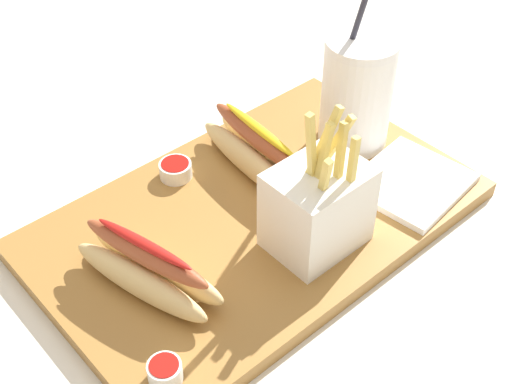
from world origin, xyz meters
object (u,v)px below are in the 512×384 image
at_px(hot_dog_1, 148,269).
at_px(napkin_stack, 411,182).
at_px(ketchup_cup_2, 176,169).
at_px(ketchup_cup_1, 165,371).
at_px(hot_dog_2, 259,153).
at_px(fries_basket, 318,207).
at_px(soda_cup, 357,92).

distance_m(hot_dog_1, napkin_stack, 0.33).
bearing_deg(ketchup_cup_2, ketchup_cup_1, 51.44).
distance_m(hot_dog_2, ketchup_cup_1, 0.31).
height_order(hot_dog_1, napkin_stack, hot_dog_1).
height_order(fries_basket, napkin_stack, fries_basket).
xyz_separation_m(hot_dog_1, ketchup_cup_2, (-0.12, -0.12, -0.02)).
bearing_deg(ketchup_cup_2, fries_basket, 104.39).
height_order(hot_dog_2, ketchup_cup_2, hot_dog_2).
height_order(fries_basket, ketchup_cup_1, fries_basket).
height_order(hot_dog_1, ketchup_cup_2, hot_dog_1).
bearing_deg(ketchup_cup_1, napkin_stack, -176.56).
bearing_deg(hot_dog_2, ketchup_cup_1, 32.22).
height_order(ketchup_cup_1, ketchup_cup_2, ketchup_cup_1).
xyz_separation_m(fries_basket, hot_dog_1, (0.17, -0.07, -0.02)).
bearing_deg(napkin_stack, ketchup_cup_1, 3.44).
height_order(hot_dog_2, ketchup_cup_1, hot_dog_2).
xyz_separation_m(fries_basket, napkin_stack, (-0.15, 0.01, -0.05)).
height_order(soda_cup, hot_dog_1, soda_cup).
distance_m(hot_dog_1, ketchup_cup_2, 0.17).
xyz_separation_m(soda_cup, fries_basket, (0.16, 0.10, -0.02)).
xyz_separation_m(fries_basket, hot_dog_2, (-0.03, -0.13, -0.03)).
bearing_deg(soda_cup, hot_dog_2, -14.75).
height_order(hot_dog_1, hot_dog_2, hot_dog_1).
bearing_deg(ketchup_cup_1, hot_dog_2, -147.78).
bearing_deg(fries_basket, soda_cup, -149.45).
bearing_deg(napkin_stack, ketchup_cup_2, -44.91).
bearing_deg(soda_cup, ketchup_cup_1, 18.44).
bearing_deg(hot_dog_1, ketchup_cup_1, 62.05).
bearing_deg(ketchup_cup_2, hot_dog_1, 44.55).
bearing_deg(napkin_stack, soda_cup, -96.99).
height_order(fries_basket, hot_dog_2, fries_basket).
relative_size(hot_dog_1, napkin_stack, 1.40).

